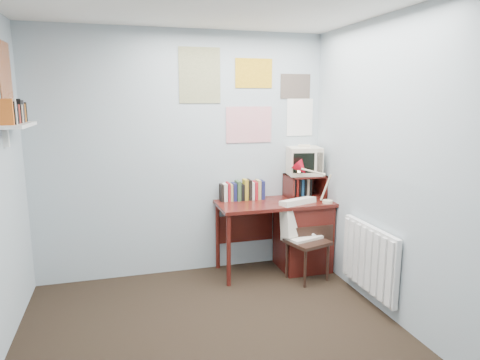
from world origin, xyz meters
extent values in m
cube|color=#A0ACB7|center=(0.00, 1.75, 1.25)|extent=(3.00, 0.02, 2.50)
cube|color=#A0ACB7|center=(1.50, 0.00, 1.25)|extent=(0.02, 3.50, 2.50)
cube|color=#4E1611|center=(0.90, 1.48, 0.74)|extent=(1.20, 0.55, 0.03)
cube|color=#4E1611|center=(1.23, 1.48, 0.36)|extent=(0.50, 0.50, 0.72)
cylinder|color=#4E1611|center=(0.34, 1.24, 0.36)|extent=(0.04, 0.04, 0.72)
cylinder|color=#4E1611|center=(0.34, 1.71, 0.36)|extent=(0.04, 0.04, 0.72)
cube|color=#4E1611|center=(0.65, 1.73, 0.42)|extent=(0.64, 0.02, 0.30)
cube|color=black|center=(1.15, 1.18, 0.40)|extent=(0.50, 0.49, 0.79)
cube|color=red|center=(1.41, 1.28, 0.95)|extent=(0.33, 0.30, 0.39)
cube|color=#4E1611|center=(1.29, 1.59, 0.89)|extent=(0.40, 0.30, 0.25)
cube|color=beige|center=(1.28, 1.61, 1.17)|extent=(0.39, 0.37, 0.33)
cube|color=#4E1611|center=(0.66, 1.66, 0.87)|extent=(0.60, 0.14, 0.22)
cube|color=white|center=(1.46, 0.55, 0.42)|extent=(0.09, 0.80, 0.60)
cube|color=white|center=(-1.40, 1.10, 1.62)|extent=(0.20, 0.62, 0.24)
cube|color=white|center=(0.70, 1.74, 1.85)|extent=(1.20, 0.01, 0.90)
camera|label=1|loc=(-0.64, -2.60, 1.83)|focal=32.00mm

